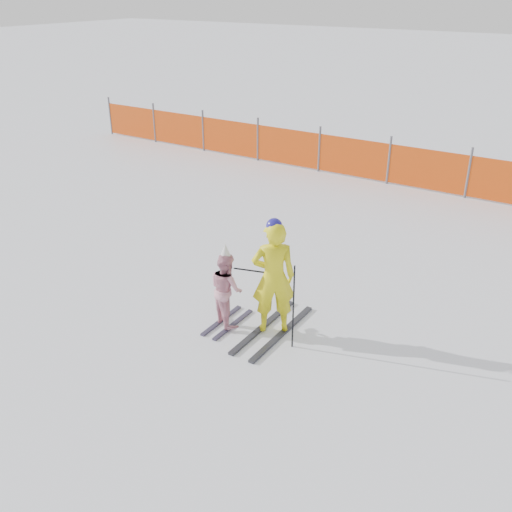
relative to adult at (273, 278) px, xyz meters
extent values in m
plane|color=white|center=(-0.50, -0.19, -0.91)|extent=(120.00, 120.00, 0.00)
cube|color=black|center=(-0.17, 0.00, -0.89)|extent=(0.09, 1.73, 0.04)
cube|color=black|center=(0.17, 0.00, -0.89)|extent=(0.09, 1.73, 0.04)
imported|color=yellow|center=(0.00, 0.00, 0.00)|extent=(0.76, 0.72, 1.74)
sphere|color=navy|center=(0.00, 0.00, 0.80)|extent=(0.23, 0.23, 0.23)
cube|color=black|center=(-0.81, -0.20, -0.89)|extent=(0.09, 0.99, 0.03)
cube|color=black|center=(-0.59, -0.20, -0.89)|extent=(0.09, 0.99, 0.03)
imported|color=pink|center=(-0.70, -0.20, -0.30)|extent=(0.70, 0.65, 1.16)
cone|color=silver|center=(-0.70, -0.20, 0.32)|extent=(0.19, 0.19, 0.24)
cylinder|color=black|center=(0.45, -0.20, -0.25)|extent=(0.02, 0.02, 1.31)
cylinder|color=black|center=(-0.35, -0.10, 0.06)|extent=(0.46, 0.15, 0.02)
cylinder|color=#595960|center=(-11.11, 7.59, -0.28)|extent=(0.06, 0.06, 1.25)
cylinder|color=#595960|center=(-9.11, 7.59, -0.28)|extent=(0.06, 0.06, 1.25)
cylinder|color=#595960|center=(-7.11, 7.59, -0.28)|extent=(0.06, 0.06, 1.25)
cylinder|color=#595960|center=(-5.11, 7.59, -0.28)|extent=(0.06, 0.06, 1.25)
cylinder|color=#595960|center=(-3.11, 7.59, -0.28)|extent=(0.06, 0.06, 1.25)
cylinder|color=#595960|center=(-1.11, 7.59, -0.28)|extent=(0.06, 0.06, 1.25)
cylinder|color=#595960|center=(0.89, 7.59, -0.28)|extent=(0.06, 0.06, 1.25)
cube|color=#D6440B|center=(-2.35, 7.59, -0.36)|extent=(17.52, 0.03, 1.00)
camera|label=1|loc=(3.72, -6.24, 3.84)|focal=40.00mm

